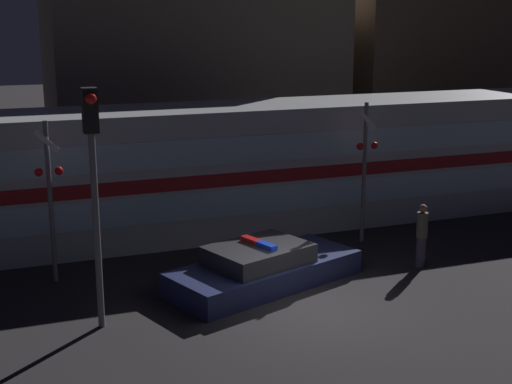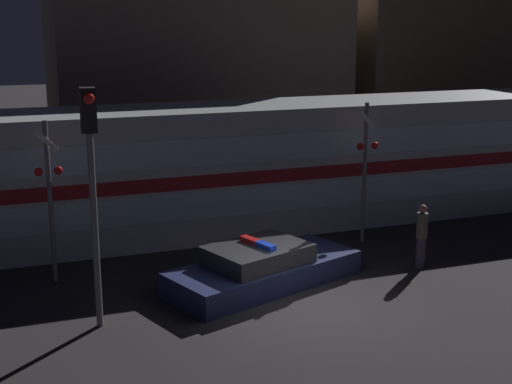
{
  "view_description": "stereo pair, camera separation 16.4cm",
  "coord_description": "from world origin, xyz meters",
  "px_view_note": "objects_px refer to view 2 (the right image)",
  "views": [
    {
      "loc": [
        -6.46,
        -13.56,
        6.4
      ],
      "look_at": [
        0.26,
        4.27,
        1.73
      ],
      "focal_mm": 50.0,
      "sensor_mm": 36.0,
      "label": 1
    },
    {
      "loc": [
        -6.3,
        -13.62,
        6.4
      ],
      "look_at": [
        0.26,
        4.27,
        1.73
      ],
      "focal_mm": 50.0,
      "sensor_mm": 36.0,
      "label": 2
    }
  ],
  "objects_px": {
    "train": "(250,167)",
    "pedestrian": "(422,235)",
    "police_car": "(262,268)",
    "traffic_light_corner": "(91,168)",
    "crossing_signal_near": "(365,165)"
  },
  "relations": [
    {
      "from": "train",
      "to": "police_car",
      "type": "bearing_deg",
      "value": -106.17
    },
    {
      "from": "pedestrian",
      "to": "police_car",
      "type": "bearing_deg",
      "value": 176.75
    },
    {
      "from": "crossing_signal_near",
      "to": "traffic_light_corner",
      "type": "xyz_separation_m",
      "value": [
        -8.1,
        -3.31,
        1.16
      ]
    },
    {
      "from": "train",
      "to": "pedestrian",
      "type": "bearing_deg",
      "value": -60.18
    },
    {
      "from": "pedestrian",
      "to": "traffic_light_corner",
      "type": "xyz_separation_m",
      "value": [
        -8.45,
        -0.83,
        2.58
      ]
    },
    {
      "from": "pedestrian",
      "to": "traffic_light_corner",
      "type": "bearing_deg",
      "value": -174.39
    },
    {
      "from": "police_car",
      "to": "crossing_signal_near",
      "type": "bearing_deg",
      "value": 9.91
    },
    {
      "from": "police_car",
      "to": "pedestrian",
      "type": "height_order",
      "value": "pedestrian"
    },
    {
      "from": "police_car",
      "to": "traffic_light_corner",
      "type": "height_order",
      "value": "traffic_light_corner"
    },
    {
      "from": "crossing_signal_near",
      "to": "traffic_light_corner",
      "type": "relative_size",
      "value": 0.81
    },
    {
      "from": "crossing_signal_near",
      "to": "police_car",
      "type": "bearing_deg",
      "value": -150.81
    },
    {
      "from": "pedestrian",
      "to": "crossing_signal_near",
      "type": "relative_size",
      "value": 0.42
    },
    {
      "from": "train",
      "to": "traffic_light_corner",
      "type": "bearing_deg",
      "value": -132.82
    },
    {
      "from": "police_car",
      "to": "train",
      "type": "bearing_deg",
      "value": 54.54
    },
    {
      "from": "pedestrian",
      "to": "traffic_light_corner",
      "type": "height_order",
      "value": "traffic_light_corner"
    }
  ]
}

